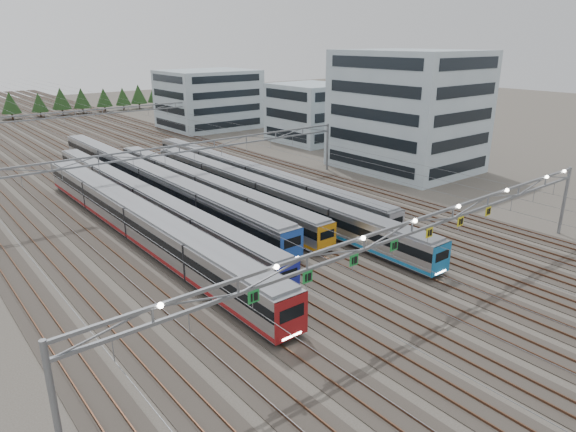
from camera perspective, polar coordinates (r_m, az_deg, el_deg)
ground at (r=45.57m, az=12.90°, el=-9.83°), size 400.00×400.00×0.00m
track_bed at (r=129.64m, az=-24.24°, el=8.48°), size 54.00×260.00×5.42m
train_a at (r=60.12m, az=-16.32°, el=-0.52°), size 3.10×54.98×4.05m
train_b at (r=69.71m, az=-15.80°, el=1.89°), size 2.56×60.94×3.32m
train_c at (r=78.49m, az=-15.19°, el=4.02°), size 2.92×67.00×3.80m
train_d at (r=73.36m, az=-9.34°, el=3.26°), size 2.65×51.12×3.45m
train_e at (r=69.01m, az=-2.69°, el=2.55°), size 2.75×56.56×3.58m
train_f at (r=78.66m, az=-3.95°, el=4.53°), size 2.61×56.40×3.39m
gantry_near at (r=42.55m, az=13.68°, el=-1.51°), size 56.36×0.61×8.08m
gantry_mid at (r=73.20m, az=-11.94°, el=6.63°), size 56.36×0.36×8.00m
gantry_far at (r=114.63m, az=-22.52°, el=10.01°), size 56.36×0.36×8.00m
depot_bldg_south at (r=91.67m, az=13.13°, el=11.29°), size 18.00×22.00×19.97m
depot_bldg_mid at (r=114.97m, az=2.55°, el=11.37°), size 14.00×16.00×12.49m
depot_bldg_north at (r=134.71m, az=-8.80°, el=12.69°), size 22.00×18.00×14.31m
treeline at (r=167.27m, az=-27.26°, el=11.05°), size 100.10×5.60×7.02m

